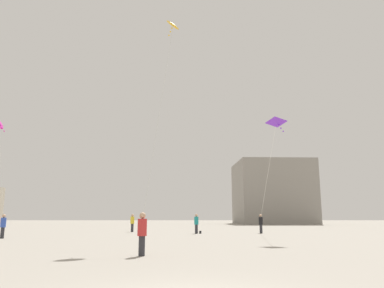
{
  "coord_description": "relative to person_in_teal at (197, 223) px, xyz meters",
  "views": [
    {
      "loc": [
        0.05,
        -6.71,
        1.47
      ],
      "look_at": [
        0.0,
        14.09,
        5.53
      ],
      "focal_mm": 34.89,
      "sensor_mm": 36.0,
      "label": 1
    }
  ],
  "objects": [
    {
      "name": "person_in_teal",
      "position": [
        0.0,
        0.0,
        0.0
      ],
      "size": [
        0.37,
        0.37,
        1.71
      ],
      "rotation": [
        0.0,
        0.0,
        2.29
      ],
      "color": "#2D2D33",
      "rests_on": "ground_plane"
    },
    {
      "name": "person_in_yellow",
      "position": [
        -6.23,
        3.67,
        0.01
      ],
      "size": [
        0.38,
        0.38,
        1.73
      ],
      "rotation": [
        0.0,
        0.0,
        0.93
      ],
      "color": "#2D2D33",
      "rests_on": "ground_plane"
    },
    {
      "name": "kite_amber_diamond",
      "position": [
        -1.64,
        -11.1,
        12.8
      ],
      "size": [
        1.26,
        8.58,
        13.0
      ],
      "color": "yellow"
    },
    {
      "name": "person_in_black",
      "position": [
        5.84,
        0.8,
        -0.01
      ],
      "size": [
        0.37,
        0.37,
        1.69
      ],
      "rotation": [
        0.0,
        0.0,
        4.37
      ],
      "color": "#2D2D33",
      "rests_on": "ground_plane"
    },
    {
      "name": "handbag_beside_flyer",
      "position": [
        0.35,
        0.1,
        -0.82
      ],
      "size": [
        0.2,
        0.34,
        0.24
      ],
      "primitive_type": "cube",
      "rotation": [
        0.0,
        0.0,
        1.38
      ],
      "color": "black",
      "rests_on": "ground_plane"
    },
    {
      "name": "person_in_blue",
      "position": [
        -13.39,
        -7.4,
        -0.04
      ],
      "size": [
        0.36,
        0.36,
        1.64
      ],
      "rotation": [
        0.0,
        0.0,
        3.54
      ],
      "color": "#2D2D33",
      "rests_on": "ground_plane"
    },
    {
      "name": "kite_violet_delta",
      "position": [
        5.21,
        -9.45,
        6.45
      ],
      "size": [
        1.29,
        11.06,
        6.54
      ],
      "color": "purple"
    },
    {
      "name": "kite_magenta_diamond",
      "position": [
        -14.33,
        -7.55,
        7.18
      ],
      "size": [
        1.36,
        1.18,
        7.37
      ],
      "color": "#D12899"
    },
    {
      "name": "person_in_red",
      "position": [
        -2.3,
        -18.94,
        -0.04
      ],
      "size": [
        0.36,
        0.36,
        1.63
      ],
      "rotation": [
        0.0,
        0.0,
        2.05
      ],
      "color": "#2D2D33",
      "rests_on": "ground_plane"
    },
    {
      "name": "building_centre_hall",
      "position": [
        16.56,
        45.6,
        5.48
      ],
      "size": [
        15.53,
        15.7,
        12.83
      ],
      "color": "gray",
      "rests_on": "ground_plane"
    }
  ]
}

